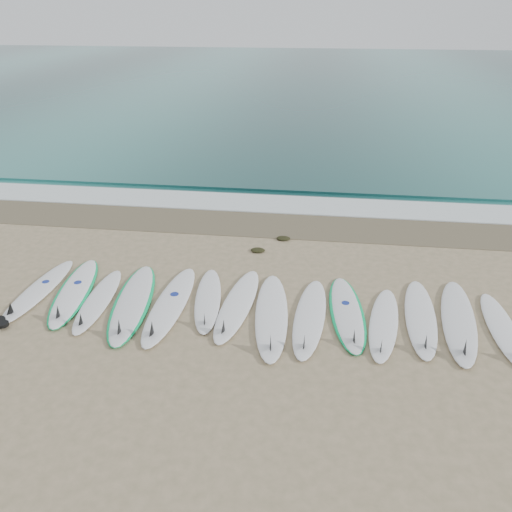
# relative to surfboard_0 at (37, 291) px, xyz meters

# --- Properties ---
(ground) EXTENTS (120.00, 120.00, 0.00)m
(ground) POSITION_rel_surfboard_0_xyz_m (4.42, -0.02, -0.06)
(ground) COLOR #998563
(ocean) EXTENTS (120.00, 55.00, 0.03)m
(ocean) POSITION_rel_surfboard_0_xyz_m (4.42, 32.48, -0.04)
(ocean) COLOR #1D5956
(ocean) RESTS_ON ground
(wet_sand_band) EXTENTS (120.00, 1.80, 0.01)m
(wet_sand_band) POSITION_rel_surfboard_0_xyz_m (4.42, 4.08, -0.05)
(wet_sand_band) COLOR brown
(wet_sand_band) RESTS_ON ground
(foam_band) EXTENTS (120.00, 1.40, 0.04)m
(foam_band) POSITION_rel_surfboard_0_xyz_m (4.42, 5.48, -0.04)
(foam_band) COLOR silver
(foam_band) RESTS_ON ground
(wave_crest) EXTENTS (120.00, 1.00, 0.10)m
(wave_crest) POSITION_rel_surfboard_0_xyz_m (4.42, 6.98, -0.01)
(wave_crest) COLOR #1D5956
(wave_crest) RESTS_ON ground
(surfboard_0) EXTENTS (0.62, 2.56, 0.33)m
(surfboard_0) POSITION_rel_surfboard_0_xyz_m (0.00, 0.00, 0.00)
(surfboard_0) COLOR white
(surfboard_0) RESTS_ON ground
(surfboard_1) EXTENTS (1.09, 2.77, 0.34)m
(surfboard_1) POSITION_rel_surfboard_0_xyz_m (0.73, 0.07, -0.01)
(surfboard_1) COLOR white
(surfboard_1) RESTS_ON ground
(surfboard_2) EXTENTS (0.64, 2.40, 0.30)m
(surfboard_2) POSITION_rel_surfboard_0_xyz_m (1.34, -0.21, -0.00)
(surfboard_2) COLOR white
(surfboard_2) RESTS_ON ground
(surfboard_3) EXTENTS (1.10, 2.98, 0.37)m
(surfboard_3) POSITION_rel_surfboard_0_xyz_m (2.03, -0.18, -0.00)
(surfboard_3) COLOR silver
(surfboard_3) RESTS_ON ground
(surfboard_4) EXTENTS (0.64, 2.87, 0.37)m
(surfboard_4) POSITION_rel_surfboard_0_xyz_m (2.77, -0.19, 0.01)
(surfboard_4) COLOR white
(surfboard_4) RESTS_ON ground
(surfboard_5) EXTENTS (0.84, 2.42, 0.30)m
(surfboard_5) POSITION_rel_surfboard_0_xyz_m (3.45, 0.10, -0.00)
(surfboard_5) COLOR white
(surfboard_5) RESTS_ON ground
(surfboard_6) EXTENTS (0.80, 2.71, 0.34)m
(surfboard_6) POSITION_rel_surfboard_0_xyz_m (4.04, -0.02, 0.00)
(surfboard_6) COLOR white
(surfboard_6) RESTS_ON ground
(surfboard_7) EXTENTS (0.85, 2.95, 0.37)m
(surfboard_7) POSITION_rel_surfboard_0_xyz_m (4.73, -0.30, 0.01)
(surfboard_7) COLOR white
(surfboard_7) RESTS_ON ground
(surfboard_8) EXTENTS (0.74, 2.70, 0.34)m
(surfboard_8) POSITION_rel_surfboard_0_xyz_m (5.42, -0.27, 0.00)
(surfboard_8) COLOR white
(surfboard_8) RESTS_ON ground
(surfboard_9) EXTENTS (0.84, 2.63, 0.33)m
(surfboard_9) POSITION_rel_surfboard_0_xyz_m (6.11, 0.00, -0.01)
(surfboard_9) COLOR white
(surfboard_9) RESTS_ON ground
(surfboard_10) EXTENTS (0.87, 2.46, 0.31)m
(surfboard_10) POSITION_rel_surfboard_0_xyz_m (6.75, -0.29, -0.00)
(surfboard_10) COLOR white
(surfboard_10) RESTS_ON ground
(surfboard_11) EXTENTS (0.78, 2.69, 0.34)m
(surfboard_11) POSITION_rel_surfboard_0_xyz_m (7.44, -0.01, 0.00)
(surfboard_11) COLOR white
(surfboard_11) RESTS_ON ground
(surfboard_12) EXTENTS (1.00, 2.92, 0.37)m
(surfboard_12) POSITION_rel_surfboard_0_xyz_m (8.10, -0.04, 0.01)
(surfboard_12) COLOR silver
(surfboard_12) RESTS_ON ground
(surfboard_13) EXTENTS (0.54, 2.33, 0.30)m
(surfboard_13) POSITION_rel_surfboard_0_xyz_m (8.82, -0.16, -0.00)
(surfboard_13) COLOR white
(surfboard_13) RESTS_ON ground
(seaweed_near) EXTENTS (0.34, 0.26, 0.07)m
(seaweed_near) POSITION_rel_surfboard_0_xyz_m (4.13, 2.43, -0.02)
(seaweed_near) COLOR black
(seaweed_near) RESTS_ON ground
(seaweed_far) EXTENTS (0.34, 0.26, 0.07)m
(seaweed_far) POSITION_rel_surfboard_0_xyz_m (4.67, 3.16, -0.02)
(seaweed_far) COLOR black
(seaweed_far) RESTS_ON ground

